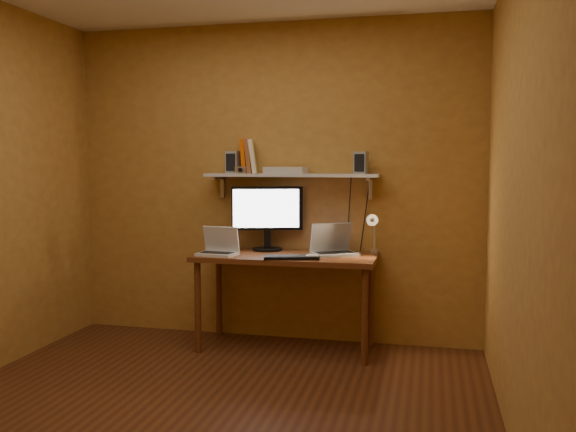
% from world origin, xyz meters
% --- Properties ---
extents(room, '(3.44, 3.24, 2.64)m').
position_xyz_m(room, '(0.00, 0.00, 1.30)').
color(room, '#552C16').
rests_on(room, ground).
extents(desk, '(1.40, 0.60, 0.75)m').
position_xyz_m(desk, '(0.19, 1.28, 0.66)').
color(desk, brown).
rests_on(desk, ground).
extents(wall_shelf, '(1.40, 0.25, 0.21)m').
position_xyz_m(wall_shelf, '(0.19, 1.47, 1.36)').
color(wall_shelf, silver).
rests_on(wall_shelf, room).
extents(monitor, '(0.56, 0.30, 0.52)m').
position_xyz_m(monitor, '(-0.01, 1.47, 1.04)').
color(monitor, black).
rests_on(monitor, desk).
extents(laptop, '(0.40, 0.37, 0.24)m').
position_xyz_m(laptop, '(0.54, 1.37, 0.81)').
color(laptop, gray).
rests_on(laptop, desk).
extents(netbook, '(0.31, 0.24, 0.22)m').
position_xyz_m(netbook, '(-0.32, 1.16, 0.81)').
color(netbook, silver).
rests_on(netbook, desk).
extents(keyboard, '(0.43, 0.23, 0.02)m').
position_xyz_m(keyboard, '(0.28, 1.09, 0.76)').
color(keyboard, black).
rests_on(keyboard, desk).
extents(mouse, '(0.12, 0.10, 0.04)m').
position_xyz_m(mouse, '(0.42, 1.12, 0.77)').
color(mouse, silver).
rests_on(mouse, desk).
extents(desk_lamp, '(0.09, 0.23, 0.38)m').
position_xyz_m(desk_lamp, '(0.85, 1.41, 0.96)').
color(desk_lamp, silver).
rests_on(desk_lamp, desk).
extents(speaker_left, '(0.11, 0.11, 0.18)m').
position_xyz_m(speaker_left, '(-0.30, 1.46, 1.47)').
color(speaker_left, gray).
rests_on(speaker_left, wall_shelf).
extents(speaker_right, '(0.11, 0.11, 0.17)m').
position_xyz_m(speaker_right, '(0.74, 1.47, 1.46)').
color(speaker_right, gray).
rests_on(speaker_right, wall_shelf).
extents(books, '(0.18, 0.20, 0.28)m').
position_xyz_m(books, '(-0.18, 1.48, 1.51)').
color(books, '#CF5005').
rests_on(books, wall_shelf).
extents(shelf_camera, '(0.10, 0.04, 0.06)m').
position_xyz_m(shelf_camera, '(-0.21, 1.40, 1.40)').
color(shelf_camera, silver).
rests_on(shelf_camera, wall_shelf).
extents(router, '(0.33, 0.22, 0.05)m').
position_xyz_m(router, '(0.14, 1.46, 1.40)').
color(router, silver).
rests_on(router, wall_shelf).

